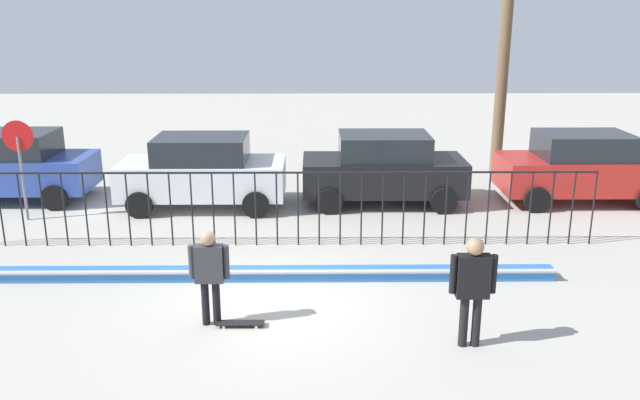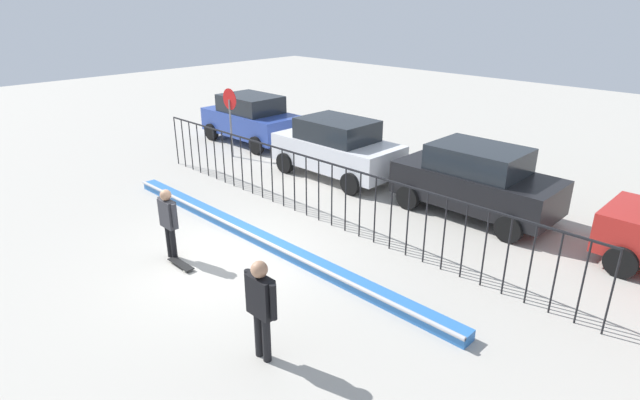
{
  "view_description": "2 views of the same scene",
  "coord_description": "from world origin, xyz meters",
  "views": [
    {
      "loc": [
        0.82,
        -10.77,
        5.1
      ],
      "look_at": [
        0.94,
        1.55,
        1.48
      ],
      "focal_mm": 36.81,
      "sensor_mm": 36.0,
      "label": 1
    },
    {
      "loc": [
        8.68,
        -5.76,
        5.52
      ],
      "look_at": [
        1.28,
        1.77,
        1.29
      ],
      "focal_mm": 28.58,
      "sensor_mm": 36.0,
      "label": 2
    }
  ],
  "objects": [
    {
      "name": "stop_sign",
      "position": [
        -6.35,
        4.91,
        1.62
      ],
      "size": [
        0.76,
        0.07,
        2.5
      ],
      "color": "slate",
      "rests_on": "ground"
    },
    {
      "name": "skateboard",
      "position": [
        -0.41,
        -0.88,
        0.06
      ],
      "size": [
        0.8,
        0.2,
        0.07
      ],
      "rotation": [
        0.0,
        0.0,
        0.05
      ],
      "color": "black",
      "rests_on": "ground"
    },
    {
      "name": "parked_car_white",
      "position": [
        -2.11,
        5.98,
        0.97
      ],
      "size": [
        4.3,
        2.12,
        1.9
      ],
      "rotation": [
        0.0,
        0.0,
        0.06
      ],
      "color": "silver",
      "rests_on": "ground"
    },
    {
      "name": "perimeter_fence",
      "position": [
        0.0,
        3.02,
        1.05
      ],
      "size": [
        14.04,
        0.04,
        1.69
      ],
      "color": "black",
      "rests_on": "ground"
    },
    {
      "name": "parked_car_black",
      "position": [
        2.68,
        6.27,
        0.97
      ],
      "size": [
        4.3,
        2.12,
        1.9
      ],
      "rotation": [
        0.0,
        0.0,
        -0.05
      ],
      "color": "black",
      "rests_on": "ground"
    },
    {
      "name": "parked_car_blue",
      "position": [
        -7.41,
        6.66,
        0.97
      ],
      "size": [
        4.3,
        2.12,
        1.9
      ],
      "rotation": [
        0.0,
        0.0,
        -0.0
      ],
      "color": "#2D479E",
      "rests_on": "ground"
    },
    {
      "name": "ground_plane",
      "position": [
        0.0,
        0.0,
        0.0
      ],
      "size": [
        60.0,
        60.0,
        0.0
      ],
      "primitive_type": "plane",
      "color": "#ADA89E"
    },
    {
      "name": "skateboarder",
      "position": [
        -0.9,
        -0.79,
        0.99
      ],
      "size": [
        0.67,
        0.25,
        1.65
      ],
      "rotation": [
        0.0,
        0.0,
        0.07
      ],
      "color": "black",
      "rests_on": "ground"
    },
    {
      "name": "bowl_coping_ledge",
      "position": [
        0.0,
        1.08,
        0.12
      ],
      "size": [
        11.0,
        0.4,
        0.27
      ],
      "color": "#2D6BB7",
      "rests_on": "ground"
    },
    {
      "name": "parked_car_red",
      "position": [
        8.04,
        6.36,
        0.97
      ],
      "size": [
        4.3,
        2.12,
        1.9
      ],
      "rotation": [
        0.0,
        0.0,
        -0.04
      ],
      "color": "#B2231E",
      "rests_on": "ground"
    },
    {
      "name": "camera_operator",
      "position": [
        3.24,
        -1.55,
        1.07
      ],
      "size": [
        0.72,
        0.27,
        1.79
      ],
      "rotation": [
        0.0,
        0.0,
        2.47
      ],
      "color": "black",
      "rests_on": "ground"
    }
  ]
}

